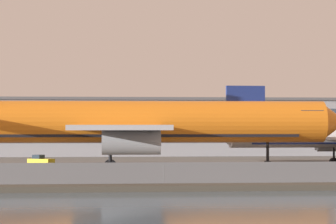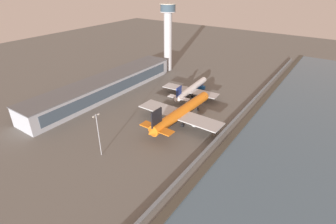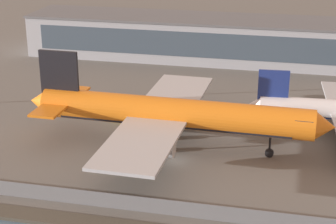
{
  "view_description": "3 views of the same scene",
  "coord_description": "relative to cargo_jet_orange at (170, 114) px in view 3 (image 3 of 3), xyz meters",
  "views": [
    {
      "loc": [
        -6.33,
        -88.78,
        5.66
      ],
      "look_at": [
        2.17,
        3.18,
        7.16
      ],
      "focal_mm": 85.0,
      "sensor_mm": 36.0,
      "label": 1
    },
    {
      "loc": [
        -96.94,
        -52.65,
        64.58
      ],
      "look_at": [
        -5.26,
        10.5,
        5.81
      ],
      "focal_mm": 28.0,
      "sensor_mm": 36.0,
      "label": 2
    },
    {
      "loc": [
        16.57,
        -77.82,
        38.5
      ],
      "look_at": [
        -2.71,
        6.76,
        5.45
      ],
      "focal_mm": 60.0,
      "sensor_mm": 36.0,
      "label": 3
    }
  ],
  "objects": [
    {
      "name": "cargo_jet_orange",
      "position": [
        0.0,
        0.0,
        0.0
      ],
      "size": [
        50.69,
        43.11,
        15.24
      ],
      "color": "orange",
      "rests_on": "ground"
    },
    {
      "name": "perimeter_fence",
      "position": [
        2.07,
        -21.03,
        -4.71
      ],
      "size": [
        280.0,
        0.1,
        2.21
      ],
      "color": "slate",
      "rests_on": "ground"
    },
    {
      "name": "baggage_tug",
      "position": [
        -11.17,
        9.56,
        -5.01
      ],
      "size": [
        3.57,
        2.99,
        1.8
      ],
      "color": "yellow",
      "rests_on": "ground"
    },
    {
      "name": "ground_plane",
      "position": [
        2.07,
        -5.03,
        -5.82
      ],
      "size": [
        500.0,
        500.0,
        0.0
      ],
      "primitive_type": "plane",
      "color": "#66635E"
    },
    {
      "name": "terminal_building",
      "position": [
        3.77,
        55.49,
        -0.5
      ],
      "size": [
        104.87,
        17.19,
        10.62
      ],
      "color": "#9EA3AD",
      "rests_on": "ground"
    }
  ]
}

